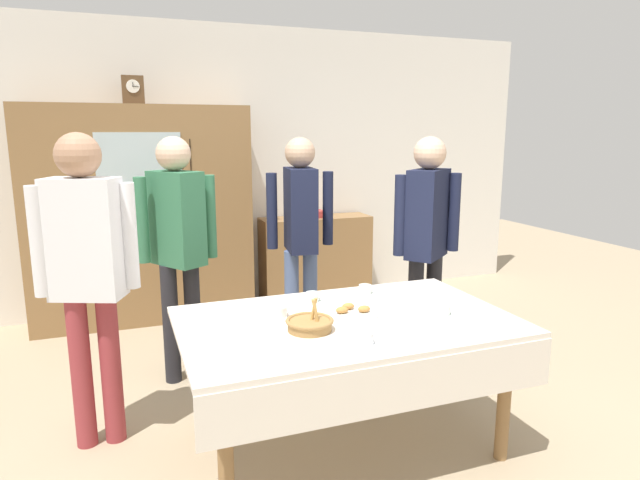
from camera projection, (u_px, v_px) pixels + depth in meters
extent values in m
plane|color=tan|center=(332.00, 427.00, 3.22)|extent=(12.00, 12.00, 0.00)
cube|color=silver|center=(233.00, 168.00, 5.39)|extent=(6.40, 0.10, 2.70)
cylinder|color=olive|center=(225.00, 453.00, 2.35)|extent=(0.07, 0.07, 0.71)
cylinder|color=olive|center=(504.00, 396.00, 2.85)|extent=(0.07, 0.07, 0.71)
cylinder|color=olive|center=(199.00, 377.00, 3.08)|extent=(0.07, 0.07, 0.71)
cylinder|color=olive|center=(425.00, 342.00, 3.58)|extent=(0.07, 0.07, 0.71)
cube|color=silver|center=(346.00, 321.00, 2.89)|extent=(1.74, 1.07, 0.03)
cube|color=silver|center=(393.00, 389.00, 2.43)|extent=(1.74, 0.01, 0.24)
cube|color=olive|center=(142.00, 216.00, 4.88)|extent=(1.92, 0.45, 1.93)
cube|color=silver|center=(140.00, 174.00, 4.60)|extent=(0.69, 0.01, 0.70)
cube|color=black|center=(91.00, 234.00, 4.55)|extent=(0.01, 0.01, 1.55)
cube|color=black|center=(194.00, 228.00, 4.84)|extent=(0.01, 0.01, 1.55)
cube|color=brown|center=(133.00, 90.00, 4.67)|extent=(0.18, 0.10, 0.24)
cylinder|color=white|center=(133.00, 86.00, 4.61)|extent=(0.11, 0.01, 0.11)
cube|color=black|center=(133.00, 84.00, 4.61)|extent=(0.00, 0.00, 0.04)
cube|color=black|center=(135.00, 86.00, 4.62)|extent=(0.05, 0.00, 0.00)
cube|color=olive|center=(316.00, 258.00, 5.61)|extent=(1.12, 0.35, 0.86)
cube|color=#99332D|center=(316.00, 215.00, 5.52)|extent=(0.15, 0.22, 0.03)
cube|color=#99332D|center=(316.00, 212.00, 5.51)|extent=(0.16, 0.17, 0.03)
cylinder|color=silver|center=(312.00, 302.00, 3.16)|extent=(0.13, 0.13, 0.01)
cylinder|color=silver|center=(312.00, 297.00, 3.15)|extent=(0.08, 0.08, 0.05)
torus|color=silver|center=(318.00, 296.00, 3.16)|extent=(0.04, 0.01, 0.04)
cylinder|color=#47230F|center=(312.00, 293.00, 3.15)|extent=(0.06, 0.06, 0.01)
cylinder|color=white|center=(280.00, 317.00, 2.90)|extent=(0.13, 0.13, 0.01)
cylinder|color=white|center=(280.00, 312.00, 2.89)|extent=(0.08, 0.08, 0.05)
torus|color=white|center=(287.00, 310.00, 2.91)|extent=(0.04, 0.01, 0.04)
cylinder|color=#47230F|center=(280.00, 308.00, 2.89)|extent=(0.06, 0.06, 0.01)
cylinder|color=silver|center=(365.00, 294.00, 3.31)|extent=(0.13, 0.13, 0.01)
cylinder|color=silver|center=(365.00, 289.00, 3.30)|extent=(0.08, 0.08, 0.05)
torus|color=silver|center=(371.00, 288.00, 3.31)|extent=(0.04, 0.01, 0.04)
cylinder|color=#47230F|center=(365.00, 286.00, 3.30)|extent=(0.06, 0.06, 0.01)
cylinder|color=white|center=(365.00, 345.00, 2.53)|extent=(0.13, 0.13, 0.01)
cylinder|color=white|center=(365.00, 338.00, 2.52)|extent=(0.08, 0.08, 0.05)
torus|color=white|center=(373.00, 337.00, 2.53)|extent=(0.04, 0.01, 0.04)
cylinder|color=silver|center=(443.00, 315.00, 2.93)|extent=(0.13, 0.13, 0.01)
cylinder|color=silver|center=(443.00, 310.00, 2.92)|extent=(0.08, 0.08, 0.05)
torus|color=silver|center=(449.00, 308.00, 2.94)|extent=(0.04, 0.01, 0.04)
cylinder|color=#9E7542|center=(310.00, 326.00, 2.72)|extent=(0.22, 0.22, 0.05)
torus|color=#9E7542|center=(310.00, 321.00, 2.71)|extent=(0.24, 0.24, 0.02)
cylinder|color=tan|center=(316.00, 311.00, 2.70)|extent=(0.03, 0.03, 0.12)
cylinder|color=tan|center=(315.00, 310.00, 2.71)|extent=(0.04, 0.02, 0.12)
cylinder|color=tan|center=(314.00, 310.00, 2.72)|extent=(0.04, 0.02, 0.12)
cylinder|color=white|center=(353.00, 314.00, 2.95)|extent=(0.28, 0.28, 0.01)
ellipsoid|color=#BC7F3D|center=(364.00, 309.00, 2.96)|extent=(0.07, 0.05, 0.04)
ellipsoid|color=#BC7F3D|center=(348.00, 306.00, 3.00)|extent=(0.07, 0.05, 0.04)
ellipsoid|color=#BC7F3D|center=(342.00, 310.00, 2.94)|extent=(0.07, 0.05, 0.04)
cube|color=silver|center=(208.00, 311.00, 3.01)|extent=(0.10, 0.01, 0.00)
ellipsoid|color=silver|center=(218.00, 309.00, 3.03)|extent=(0.03, 0.02, 0.01)
cube|color=silver|center=(279.00, 308.00, 3.06)|extent=(0.10, 0.01, 0.00)
ellipsoid|color=silver|center=(288.00, 307.00, 3.08)|extent=(0.03, 0.02, 0.01)
cylinder|color=#232328|center=(171.00, 324.00, 3.74)|extent=(0.11, 0.11, 0.83)
cylinder|color=#232328|center=(193.00, 321.00, 3.79)|extent=(0.11, 0.11, 0.83)
cube|color=#33704C|center=(177.00, 218.00, 3.62)|extent=(0.36, 0.41, 0.62)
sphere|color=#DBB293|center=(173.00, 154.00, 3.54)|extent=(0.23, 0.23, 0.23)
cylinder|color=#33704C|center=(142.00, 220.00, 3.55)|extent=(0.08, 0.08, 0.56)
cylinder|color=#33704C|center=(210.00, 217.00, 3.70)|extent=(0.08, 0.08, 0.56)
cylinder|color=slate|center=(292.00, 303.00, 4.19)|extent=(0.11, 0.11, 0.83)
cylinder|color=slate|center=(310.00, 301.00, 4.24)|extent=(0.11, 0.11, 0.83)
cube|color=#191E38|center=(300.00, 210.00, 4.08)|extent=(0.25, 0.38, 0.62)
sphere|color=tan|center=(300.00, 153.00, 3.99)|extent=(0.22, 0.22, 0.22)
cylinder|color=#191E38|center=(272.00, 211.00, 4.00)|extent=(0.08, 0.08, 0.56)
cylinder|color=#191E38|center=(328.00, 208.00, 4.15)|extent=(0.08, 0.08, 0.56)
cylinder|color=#232328|center=(415.00, 314.00, 3.96)|extent=(0.11, 0.11, 0.83)
cylinder|color=#232328|center=(433.00, 311.00, 4.01)|extent=(0.11, 0.11, 0.83)
cube|color=#191E38|center=(428.00, 214.00, 3.84)|extent=(0.41, 0.38, 0.62)
sphere|color=#DBB293|center=(430.00, 153.00, 3.76)|extent=(0.22, 0.22, 0.22)
cylinder|color=#191E38|center=(400.00, 216.00, 3.76)|extent=(0.08, 0.08, 0.56)
cylinder|color=#191E38|center=(454.00, 212.00, 3.92)|extent=(0.08, 0.08, 0.56)
cylinder|color=#933338|center=(82.00, 373.00, 2.96)|extent=(0.11, 0.11, 0.85)
cylinder|color=#933338|center=(111.00, 369.00, 3.01)|extent=(0.11, 0.11, 0.85)
cube|color=silver|center=(85.00, 239.00, 2.84)|extent=(0.41, 0.32, 0.63)
sphere|color=tan|center=(78.00, 155.00, 2.76)|extent=(0.23, 0.23, 0.23)
cylinder|color=silver|center=(38.00, 242.00, 2.77)|extent=(0.08, 0.08, 0.57)
cylinder|color=silver|center=(130.00, 236.00, 2.92)|extent=(0.08, 0.08, 0.57)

